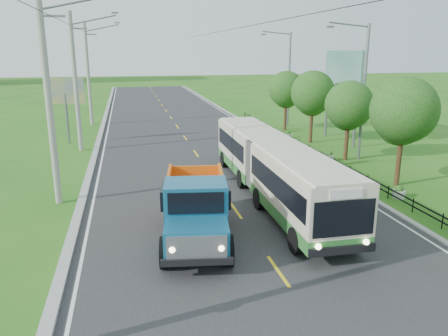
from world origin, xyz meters
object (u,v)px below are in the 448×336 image
object	(u,v)px
tree_third	(403,114)
planter_far	(288,135)
billboard_right	(343,76)
planter_mid	(329,157)
streetlight_far	(288,76)
billboard_left	(65,95)
streetlight_mid	(362,88)
tree_fifth	(313,95)
dump_truck	(196,204)
pole_near	(49,100)
tree_fourth	(349,108)
planter_near	(399,192)
pole_far	(89,74)
bus	(273,164)
pole_mid	(76,82)
tree_back	(286,91)

from	to	relation	value
tree_third	planter_far	distance (m)	14.40
billboard_right	planter_mid	bearing A→B (deg)	-121.66
streetlight_far	billboard_left	size ratio (longest dim) A/B	1.74
billboard_right	planter_far	bearing A→B (deg)	151.61
streetlight_far	streetlight_mid	bearing A→B (deg)	-90.00
planter_mid	planter_far	size ratio (longest dim) A/B	1.00
tree_fifth	planter_mid	xyz separation A→B (m)	(-1.26, -6.14, -3.57)
streetlight_mid	dump_truck	size ratio (longest dim) A/B	1.36
pole_near	billboard_left	distance (m)	15.10
tree_fourth	planter_mid	distance (m)	3.53
streetlight_mid	planter_near	distance (m)	9.46
billboard_left	pole_far	bearing A→B (deg)	82.17
billboard_right	dump_truck	world-z (taller)	billboard_right
billboard_right	streetlight_mid	bearing A→B (deg)	-105.44
pole_near	planter_near	xyz separation A→B (m)	(16.86, -3.00, -4.81)
tree_third	bus	bearing A→B (deg)	-174.56
dump_truck	planter_near	bearing A→B (deg)	23.09
streetlight_mid	billboard_right	distance (m)	6.24
pole_mid	billboard_right	size ratio (longest dim) A/B	1.37
pole_mid	pole_far	size ratio (longest dim) A/B	1.00
streetlight_far	planter_far	xyz separation A→B (m)	(-2.04, -6.00, -4.62)
tree_back	billboard_left	world-z (taller)	tree_back
tree_back	streetlight_mid	size ratio (longest dim) A/B	0.61
tree_third	billboard_right	world-z (taller)	billboard_right
streetlight_mid	planter_near	world-z (taller)	streetlight_mid
tree_fourth	bus	bearing A→B (deg)	-138.49
planter_far	tree_third	bearing A→B (deg)	-84.82
billboard_right	bus	distance (m)	16.49
dump_truck	planter_far	bearing A→B (deg)	68.34
tree_fourth	planter_mid	bearing A→B (deg)	-173.61
streetlight_mid	streetlight_far	bearing A→B (deg)	90.00
streetlight_mid	dump_truck	bearing A→B (deg)	-140.07
streetlight_far	billboard_right	xyz separation A→B (m)	(1.66, -8.00, 0.44)
streetlight_far	billboard_right	bearing A→B (deg)	-78.29
planter_far	dump_truck	size ratio (longest dim) A/B	0.10
bus	tree_fourth	bearing A→B (deg)	41.94
bus	pole_far	bearing A→B (deg)	112.79
tree_fourth	planter_far	xyz separation A→B (m)	(-1.26, 7.86, -3.30)
billboard_right	bus	bearing A→B (deg)	-128.59
tree_fourth	streetlight_mid	size ratio (longest dim) A/B	0.60
streetlight_mid	planter_mid	bearing A→B (deg)	-180.00
pole_near	billboard_left	xyz separation A→B (m)	(-1.24, 15.00, -1.23)
pole_near	tree_fourth	distance (m)	18.89
tree_fourth	streetlight_far	size ratio (longest dim) A/B	0.60
planter_far	bus	bearing A→B (deg)	-113.50
pole_near	pole_far	world-z (taller)	same
bus	dump_truck	bearing A→B (deg)	-136.60
pole_mid	tree_fourth	size ratio (longest dim) A/B	1.85
tree_fourth	bus	size ratio (longest dim) A/B	0.35
streetlight_far	billboard_right	size ratio (longest dim) A/B	1.24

